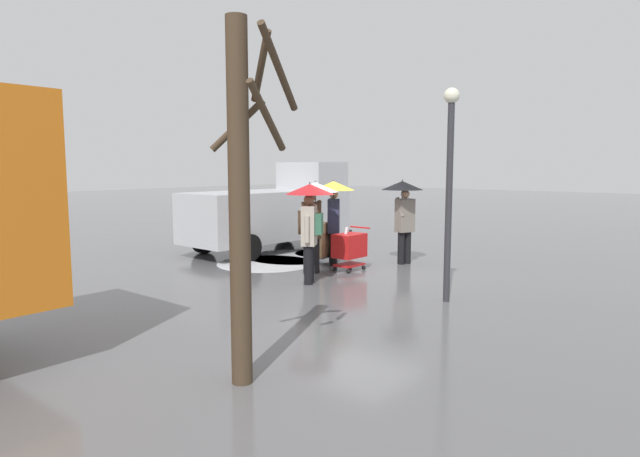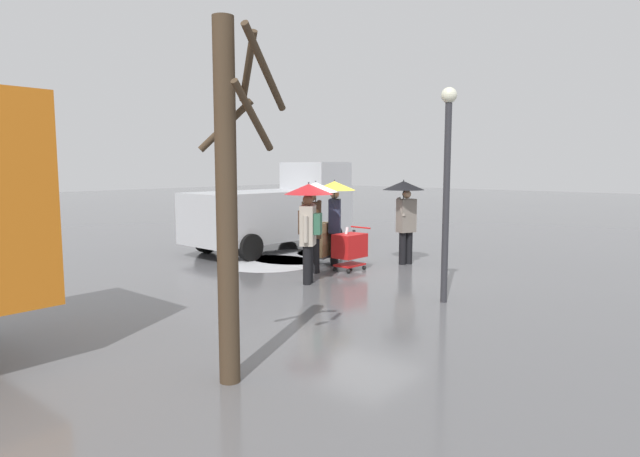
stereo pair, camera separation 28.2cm
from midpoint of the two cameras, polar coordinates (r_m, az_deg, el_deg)
name	(u,v)px [view 1 (the left image)]	position (r m, az deg, el deg)	size (l,w,h in m)	color
ground_plane	(361,272)	(12.82, 3.71, -4.56)	(90.00, 90.00, 0.00)	#5B5B5E
slush_patch_near_cluster	(324,253)	(15.46, -0.06, -2.60)	(1.70, 1.70, 0.01)	#ADAFB5
slush_patch_under_van	(294,257)	(14.89, -3.27, -2.97)	(2.56, 2.56, 0.01)	#999BA0
slush_patch_mid_street	(266,263)	(13.93, -6.29, -3.67)	(2.50, 2.50, 0.01)	silver
cargo_van_parked_right	(275,210)	(16.14, -5.32, 1.96)	(2.38, 5.43, 2.60)	#B7BABF
shopping_cart_vendor	(349,247)	(12.86, 2.48, -1.94)	(0.58, 0.83, 1.04)	red
hand_dolly_boxes	(318,240)	(13.56, -0.76, -1.26)	(0.70, 0.83, 1.32)	#515156
pedestrian_pink_side	(310,210)	(11.36, -1.79, 2.01)	(1.04, 1.04, 2.15)	black
pedestrian_black_side	(314,206)	(12.41, -1.33, 2.40)	(1.04, 1.04, 2.15)	black
pedestrian_white_side	(334,202)	(13.41, 0.84, 2.78)	(1.04, 1.04, 2.15)	black
pedestrian_far_side	(403,202)	(13.73, 8.22, 2.80)	(1.04, 1.04, 2.15)	black
bare_tree_near	(242,195)	(6.07, -9.61, 3.47)	(1.14, 0.97, 4.09)	#423323
street_lamp	(450,172)	(9.98, 12.74, 5.81)	(0.28, 0.28, 3.86)	#2D2D33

